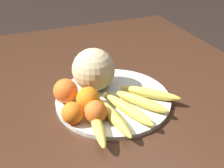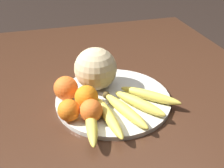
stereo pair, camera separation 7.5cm
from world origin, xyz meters
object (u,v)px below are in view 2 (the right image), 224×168
(banana_bunch, at_px, (125,109))
(orange_mid_center, at_px, (91,111))
(melon, at_px, (96,69))
(orange_front_right, at_px, (66,88))
(orange_back_left, at_px, (69,110))
(orange_front_left, at_px, (86,97))
(produce_tag, at_px, (103,98))
(kitchen_table, at_px, (117,128))
(fruit_bowl, at_px, (112,99))

(banana_bunch, height_order, orange_mid_center, orange_mid_center)
(melon, relative_size, orange_front_right, 1.85)
(melon, height_order, orange_back_left, melon)
(orange_front_left, height_order, produce_tag, orange_front_left)
(melon, distance_m, orange_mid_center, 0.18)
(orange_front_left, relative_size, orange_back_left, 1.12)
(melon, distance_m, orange_front_left, 0.12)
(orange_front_right, height_order, orange_mid_center, orange_front_right)
(kitchen_table, bearing_deg, fruit_bowl, 4.91)
(produce_tag, bearing_deg, orange_mid_center, 129.26)
(orange_back_left, distance_m, produce_tag, 0.14)
(melon, bearing_deg, orange_mid_center, 163.24)
(banana_bunch, relative_size, orange_front_right, 4.15)
(orange_front_right, bearing_deg, banana_bunch, -128.76)
(kitchen_table, relative_size, orange_mid_center, 23.89)
(melon, height_order, orange_front_left, melon)
(orange_front_left, xyz_separation_m, orange_mid_center, (-0.06, -0.00, -0.00))
(orange_back_left, height_order, produce_tag, orange_back_left)
(orange_back_left, bearing_deg, orange_front_right, -2.82)
(banana_bunch, xyz_separation_m, orange_front_left, (0.06, 0.10, 0.02))
(melon, xyz_separation_m, orange_mid_center, (-0.17, 0.05, -0.04))
(orange_mid_center, relative_size, produce_tag, 0.78)
(banana_bunch, distance_m, orange_back_left, 0.16)
(banana_bunch, distance_m, orange_front_left, 0.12)
(produce_tag, bearing_deg, melon, -16.79)
(melon, bearing_deg, orange_back_left, 143.14)
(kitchen_table, height_order, orange_mid_center, orange_mid_center)
(orange_front_right, bearing_deg, produce_tag, -105.82)
(fruit_bowl, bearing_deg, melon, 25.74)
(orange_mid_center, bearing_deg, orange_front_right, 23.67)
(orange_front_right, distance_m, orange_back_left, 0.11)
(fruit_bowl, xyz_separation_m, orange_back_left, (-0.07, 0.15, 0.04))
(banana_bunch, relative_size, orange_mid_center, 4.85)
(orange_front_right, bearing_deg, orange_mid_center, -156.33)
(banana_bunch, distance_m, produce_tag, 0.10)
(fruit_bowl, distance_m, orange_back_left, 0.17)
(melon, height_order, banana_bunch, melon)
(orange_front_left, bearing_deg, kitchen_table, -101.24)
(melon, distance_m, orange_back_left, 0.19)
(produce_tag, bearing_deg, fruit_bowl, -114.76)
(orange_front_left, bearing_deg, melon, -26.79)
(orange_mid_center, bearing_deg, orange_front_left, 1.11)
(fruit_bowl, bearing_deg, orange_front_right, 76.66)
(fruit_bowl, bearing_deg, produce_tag, 85.84)
(orange_front_left, height_order, orange_back_left, orange_front_left)
(banana_bunch, bearing_deg, produce_tag, -174.95)
(banana_bunch, height_order, orange_front_right, orange_front_right)
(orange_back_left, xyz_separation_m, produce_tag, (0.08, -0.11, -0.03))
(fruit_bowl, bearing_deg, orange_back_left, 116.62)
(kitchen_table, bearing_deg, banana_bunch, -167.96)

